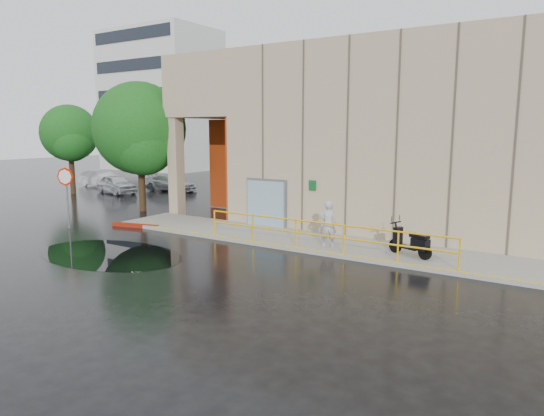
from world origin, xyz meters
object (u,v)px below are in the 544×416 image
at_px(stop_sign, 66,184).
at_px(tree_far, 70,135).
at_px(red_curb, 135,226).
at_px(car_c, 170,183).
at_px(scooter, 411,234).
at_px(car_a, 116,184).
at_px(person, 328,224).
at_px(tree_near, 140,132).
at_px(car_b, 101,178).

height_order(stop_sign, tree_far, tree_far).
relative_size(stop_sign, red_curb, 1.15).
bearing_deg(car_c, red_curb, -147.83).
bearing_deg(scooter, car_a, -175.92).
height_order(person, stop_sign, stop_sign).
height_order(scooter, car_a, scooter).
bearing_deg(tree_near, car_b, 151.12).
xyz_separation_m(stop_sign, red_curb, (2.41, 1.72, -1.90)).
bearing_deg(car_b, person, -108.82).
bearing_deg(red_curb, tree_near, 132.17).
height_order(red_curb, car_a, car_a).
relative_size(scooter, stop_sign, 0.63).
height_order(red_curb, car_c, car_c).
height_order(scooter, car_c, scooter).
bearing_deg(car_c, tree_near, -150.33).
height_order(tree_near, tree_far, tree_near).
xyz_separation_m(scooter, car_c, (-20.30, 9.54, -0.31)).
xyz_separation_m(car_b, car_c, (6.50, 0.93, -0.06)).
bearing_deg(tree_near, person, -11.86).
distance_m(car_c, tree_far, 7.44).
bearing_deg(car_c, person, -124.70).
bearing_deg(car_c, tree_far, 130.78).
distance_m(scooter, tree_near, 15.76).
distance_m(car_b, tree_far, 5.42).
height_order(red_curb, car_b, car_b).
bearing_deg(person, red_curb, -26.58).
relative_size(stop_sign, tree_far, 0.45).
bearing_deg(car_c, scooter, -120.20).
xyz_separation_m(car_c, tree_far, (-4.60, -4.73, 3.43)).
bearing_deg(red_curb, tree_far, 155.06).
bearing_deg(person, car_b, -51.63).
bearing_deg(person, car_a, -50.44).
distance_m(person, red_curb, 9.38).
relative_size(stop_sign, car_b, 0.69).
distance_m(person, tree_far, 22.77).
xyz_separation_m(stop_sign, car_b, (-12.16, 11.41, -1.34)).
relative_size(scooter, car_b, 0.44).
xyz_separation_m(red_curb, car_a, (-10.40, 7.67, 0.55)).
height_order(red_curb, tree_far, tree_far).
bearing_deg(scooter, car_b, -177.51).
height_order(car_a, car_b, car_b).
relative_size(person, car_b, 0.44).
distance_m(stop_sign, car_c, 13.65).
bearing_deg(tree_far, red_curb, -24.94).
height_order(person, car_a, person).
bearing_deg(stop_sign, scooter, 14.48).
distance_m(red_curb, tree_far, 14.51).
bearing_deg(car_a, car_b, 77.73).
relative_size(red_curb, car_c, 0.59).
bearing_deg(car_a, tree_far, 141.69).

